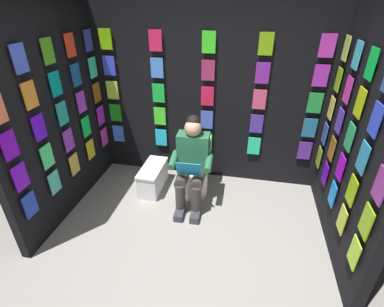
# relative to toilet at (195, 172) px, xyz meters

# --- Properties ---
(ground_plane) EXTENTS (30.00, 30.00, 0.00)m
(ground_plane) POSITION_rel_toilet_xyz_m (-0.08, 1.52, -0.33)
(ground_plane) COLOR gray
(display_wall_back) EXTENTS (3.22, 0.14, 2.43)m
(display_wall_back) POSITION_rel_toilet_xyz_m (-0.08, -0.52, 0.89)
(display_wall_back) COLOR black
(display_wall_back) RESTS_ON ground
(display_wall_left) EXTENTS (0.14, 1.99, 2.43)m
(display_wall_left) POSITION_rel_toilet_xyz_m (-1.69, 0.53, 0.89)
(display_wall_left) COLOR black
(display_wall_left) RESTS_ON ground
(display_wall_right) EXTENTS (0.14, 1.99, 2.43)m
(display_wall_right) POSITION_rel_toilet_xyz_m (1.52, 0.53, 0.89)
(display_wall_right) COLOR black
(display_wall_right) RESTS_ON ground
(toilet) EXTENTS (0.41, 0.56, 0.77)m
(toilet) POSITION_rel_toilet_xyz_m (0.00, 0.00, 0.00)
(toilet) COLOR white
(toilet) RESTS_ON ground
(person_reading) EXTENTS (0.53, 0.69, 1.19)m
(person_reading) POSITION_rel_toilet_xyz_m (-0.01, 0.23, 0.27)
(person_reading) COLOR #286B42
(person_reading) RESTS_ON ground
(comic_longbox_near) EXTENTS (0.28, 0.62, 0.36)m
(comic_longbox_near) POSITION_rel_toilet_xyz_m (0.59, 0.05, -0.14)
(comic_longbox_near) COLOR silver
(comic_longbox_near) RESTS_ON ground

